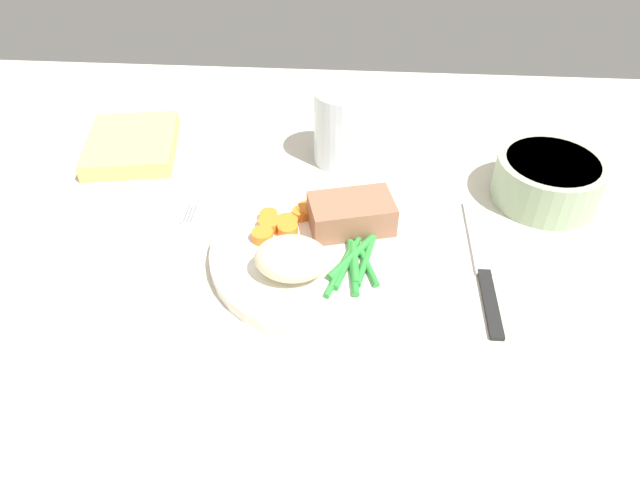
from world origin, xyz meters
The scene contains 11 objects.
dining_table centered at (0.00, 0.00, 1.00)cm, with size 120.00×90.00×2.00cm.
dinner_plate centered at (2.49, -0.77, 2.80)cm, with size 23.10×23.10×1.60cm, color white.
meat_portion centered at (5.61, 2.87, 5.31)cm, with size 8.85×5.37×3.43cm, color #936047.
mashed_potatoes centered at (0.41, -4.93, 5.69)cm, with size 7.24×5.41×4.18cm, color beige.
carrot_slices centered at (-1.80, 2.37, 4.14)cm, with size 6.72×7.05×1.27cm.
green_beans centered at (6.09, -3.25, 3.98)cm, with size 5.43×9.38×0.88cm.
fork centered at (-13.00, -1.03, 2.20)cm, with size 1.44×16.60×0.40cm.
knife centered at (19.56, -1.06, 2.20)cm, with size 1.70×20.50×0.64cm.
water_glass centered at (3.98, 18.50, 6.13)cm, with size 7.30×7.30×9.72cm.
salad_bowl centered at (28.39, 11.62, 5.04)cm, with size 12.41×12.41×5.38cm.
napkin centered at (-23.80, 18.25, 3.12)cm, with size 11.20×13.33×2.24cm, color #DBBC6B.
Camera 1 is at (5.61, -45.64, 44.14)cm, focal length 32.49 mm.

